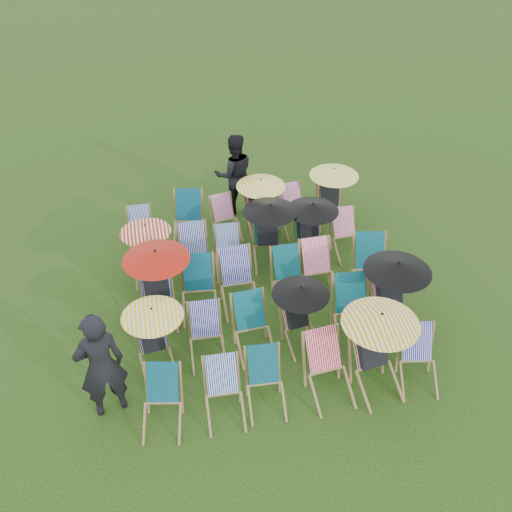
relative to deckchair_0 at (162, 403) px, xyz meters
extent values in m
plane|color=black|center=(2.07, 2.23, -0.45)|extent=(100.00, 100.00, 0.00)
cube|color=#0A6A3D|center=(0.05, 0.24, 0.17)|extent=(0.53, 0.43, 0.55)
cube|color=#07289A|center=(0.93, 0.21, 0.17)|extent=(0.48, 0.36, 0.55)
cube|color=#09662D|center=(1.59, 0.27, 0.17)|extent=(0.49, 0.37, 0.55)
cube|color=red|center=(2.56, 0.30, 0.24)|extent=(0.55, 0.43, 0.62)
cube|color=red|center=(3.29, 0.24, 0.24)|extent=(0.57, 0.46, 0.62)
cube|color=black|center=(3.30, 0.18, 0.24)|extent=(0.50, 0.51, 0.65)
sphere|color=tan|center=(3.28, 0.29, 0.58)|extent=(0.23, 0.23, 0.23)
cylinder|color=black|center=(3.37, 0.15, 0.53)|extent=(0.03, 0.03, 0.76)
cone|color=#DAA60B|center=(3.37, 0.15, 0.88)|extent=(1.19, 1.19, 0.18)
cube|color=#1007A4|center=(4.09, 0.19, 0.18)|extent=(0.53, 0.43, 0.57)
cube|color=#07279F|center=(-0.04, 1.34, 0.13)|extent=(0.47, 0.37, 0.51)
cube|color=black|center=(-0.03, 1.29, 0.13)|extent=(0.40, 0.41, 0.54)
sphere|color=tan|center=(-0.05, 1.38, 0.41)|extent=(0.19, 0.19, 0.19)
cylinder|color=black|center=(0.02, 1.26, 0.36)|extent=(0.03, 0.03, 0.63)
cone|color=yellow|center=(0.02, 1.26, 0.65)|extent=(0.99, 0.99, 0.15)
cube|color=#070898|center=(0.86, 1.44, 0.18)|extent=(0.49, 0.37, 0.56)
cube|color=#0A7141|center=(1.62, 1.45, 0.21)|extent=(0.51, 0.39, 0.59)
cube|color=red|center=(2.39, 1.36, 0.11)|extent=(0.47, 0.38, 0.50)
cube|color=black|center=(2.40, 1.31, 0.11)|extent=(0.41, 0.42, 0.53)
sphere|color=tan|center=(2.39, 1.40, 0.39)|extent=(0.19, 0.19, 0.19)
cylinder|color=black|center=(2.46, 1.29, 0.35)|extent=(0.03, 0.03, 0.62)
cone|color=black|center=(2.46, 1.29, 0.63)|extent=(0.97, 0.97, 0.15)
cube|color=#096431|center=(3.42, 1.45, 0.26)|extent=(0.57, 0.45, 0.64)
cube|color=#EF2FA3|center=(4.08, 1.39, 0.22)|extent=(0.52, 0.39, 0.60)
cube|color=black|center=(4.08, 1.34, 0.22)|extent=(0.43, 0.45, 0.63)
sphere|color=tan|center=(4.08, 1.44, 0.55)|extent=(0.22, 0.22, 0.22)
cylinder|color=black|center=(4.15, 1.30, 0.50)|extent=(0.03, 0.03, 0.73)
cone|color=black|center=(4.15, 1.30, 0.83)|extent=(1.15, 1.15, 0.18)
cube|color=#0817AE|center=(0.13, 2.56, 0.23)|extent=(0.52, 0.39, 0.61)
cube|color=black|center=(0.13, 2.51, 0.23)|extent=(0.44, 0.45, 0.64)
sphere|color=tan|center=(0.14, 2.62, 0.57)|extent=(0.22, 0.22, 0.22)
cylinder|color=black|center=(0.20, 2.47, 0.51)|extent=(0.03, 0.03, 0.75)
cone|color=#A81509|center=(0.20, 2.47, 0.85)|extent=(1.17, 1.17, 0.18)
cube|color=#09603D|center=(0.90, 2.60, 0.24)|extent=(0.56, 0.44, 0.62)
cube|color=#09079D|center=(1.61, 2.63, 0.26)|extent=(0.53, 0.39, 0.63)
cube|color=#0A7333|center=(2.57, 2.59, 0.20)|extent=(0.49, 0.37, 0.58)
cube|color=#FF336A|center=(3.15, 2.62, 0.24)|extent=(0.52, 0.39, 0.62)
cube|color=#09632A|center=(4.19, 2.52, 0.27)|extent=(0.60, 0.49, 0.64)
cube|color=#EC2FA0|center=(0.01, 3.70, 0.12)|extent=(0.43, 0.32, 0.51)
cube|color=black|center=(0.01, 3.66, 0.12)|extent=(0.36, 0.37, 0.53)
sphere|color=tan|center=(0.01, 3.75, 0.40)|extent=(0.19, 0.19, 0.19)
cylinder|color=black|center=(0.06, 3.62, 0.35)|extent=(0.03, 0.03, 0.62)
cone|color=red|center=(0.06, 3.62, 0.64)|extent=(0.98, 0.98, 0.15)
cube|color=#071E95|center=(0.94, 3.65, 0.23)|extent=(0.52, 0.39, 0.61)
cube|color=#0831A9|center=(1.63, 3.63, 0.15)|extent=(0.48, 0.37, 0.54)
cube|color=#0B7546|center=(2.45, 3.73, 0.18)|extent=(0.51, 0.40, 0.56)
cube|color=black|center=(2.45, 3.68, 0.18)|extent=(0.44, 0.45, 0.59)
sphere|color=tan|center=(2.46, 3.78, 0.49)|extent=(0.21, 0.21, 0.21)
cylinder|color=black|center=(2.50, 3.63, 0.44)|extent=(0.03, 0.03, 0.69)
cone|color=black|center=(2.50, 3.63, 0.76)|extent=(1.08, 1.08, 0.17)
cube|color=#0A7139|center=(3.30, 3.64, 0.16)|extent=(0.49, 0.38, 0.54)
cube|color=black|center=(3.29, 3.60, 0.16)|extent=(0.42, 0.43, 0.57)
sphere|color=tan|center=(3.30, 3.69, 0.46)|extent=(0.20, 0.20, 0.20)
cylinder|color=black|center=(3.34, 3.55, 0.41)|extent=(0.03, 0.03, 0.67)
cone|color=black|center=(3.34, 3.55, 0.71)|extent=(1.05, 1.05, 0.16)
cube|color=#E52D83|center=(4.08, 3.68, 0.16)|extent=(0.48, 0.36, 0.55)
cube|color=#07169C|center=(-0.04, 4.77, 0.12)|extent=(0.44, 0.33, 0.51)
cube|color=#096239|center=(1.01, 4.90, 0.24)|extent=(0.58, 0.48, 0.62)
cube|color=#D92B82|center=(1.74, 4.84, 0.12)|extent=(0.48, 0.39, 0.51)
cube|color=red|center=(2.49, 4.77, 0.16)|extent=(0.47, 0.36, 0.54)
cube|color=black|center=(2.49, 4.73, 0.16)|extent=(0.40, 0.41, 0.57)
sphere|color=tan|center=(2.49, 4.82, 0.45)|extent=(0.20, 0.20, 0.20)
cylinder|color=black|center=(2.55, 4.69, 0.41)|extent=(0.03, 0.03, 0.66)
cone|color=yellow|center=(2.55, 4.69, 0.71)|extent=(1.04, 1.04, 0.16)
cube|color=#EC2F94|center=(3.23, 4.77, 0.20)|extent=(0.53, 0.42, 0.58)
cube|color=red|center=(4.14, 4.84, 0.17)|extent=(0.51, 0.40, 0.56)
cube|color=black|center=(4.14, 4.79, 0.17)|extent=(0.44, 0.45, 0.58)
sphere|color=tan|center=(4.15, 4.89, 0.48)|extent=(0.20, 0.20, 0.20)
cylinder|color=black|center=(4.19, 4.74, 0.43)|extent=(0.03, 0.03, 0.68)
cone|color=#DAD90B|center=(4.19, 4.74, 0.74)|extent=(1.07, 1.07, 0.17)
imported|color=black|center=(-0.78, 0.43, 0.53)|extent=(0.80, 0.62, 1.96)
imported|color=black|center=(2.14, 5.55, 0.49)|extent=(0.94, 0.74, 1.88)
camera|label=1|loc=(0.22, -5.45, 6.82)|focal=40.00mm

